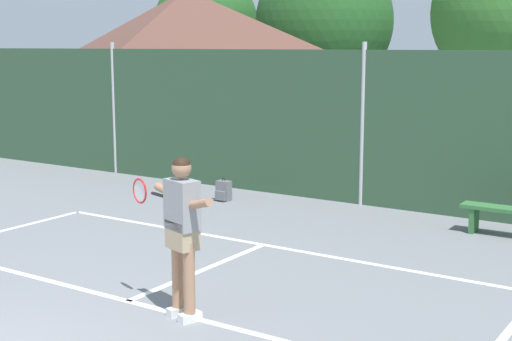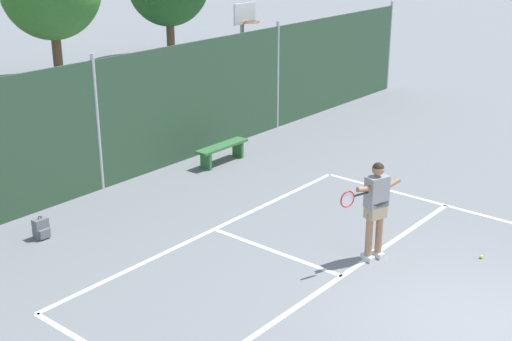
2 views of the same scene
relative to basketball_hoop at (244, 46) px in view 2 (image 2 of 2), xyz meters
The scene contains 8 objects.
ground_plane 12.21m from the basketball_hoop, 122.06° to the right, with size 120.00×120.00×0.00m, color slate.
court_markings 11.68m from the basketball_hoop, 123.77° to the right, with size 8.30×11.10×0.01m.
chainlink_fence 6.52m from the basketball_hoop, 169.63° to the right, with size 26.09×0.09×3.12m.
basketball_hoop is the anchor object (origin of this frame).
tennis_player 9.56m from the basketball_hoop, 125.15° to the right, with size 1.41×0.40×1.85m.
tennis_ball 10.42m from the basketball_hoop, 114.21° to the right, with size 0.07×0.07×0.07m, color #CCE033.
backpack_grey 9.35m from the basketball_hoop, 164.96° to the right, with size 0.28×0.24×0.46m.
courtside_bench 4.35m from the basketball_hoop, 147.57° to the right, with size 1.60×0.36×0.48m.
Camera 2 is at (-9.18, -3.20, 5.84)m, focal length 48.72 mm.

